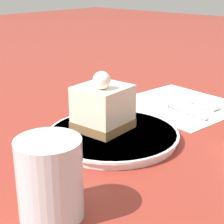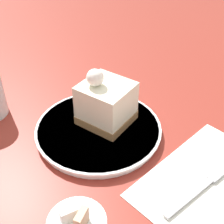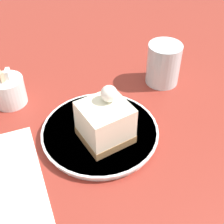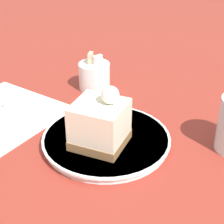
{
  "view_description": "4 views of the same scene",
  "coord_description": "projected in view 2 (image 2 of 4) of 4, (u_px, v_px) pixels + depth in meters",
  "views": [
    {
      "loc": [
        0.38,
        0.35,
        0.25
      ],
      "look_at": [
        -0.02,
        -0.02,
        0.05
      ],
      "focal_mm": 60.0,
      "sensor_mm": 36.0,
      "label": 1
    },
    {
      "loc": [
        -0.29,
        0.27,
        0.35
      ],
      "look_at": [
        -0.04,
        -0.04,
        0.04
      ],
      "focal_mm": 50.0,
      "sensor_mm": 36.0,
      "label": 2
    },
    {
      "loc": [
        -0.19,
        -0.38,
        0.41
      ],
      "look_at": [
        -0.01,
        -0.03,
        0.06
      ],
      "focal_mm": 50.0,
      "sensor_mm": 36.0,
      "label": 3
    },
    {
      "loc": [
        0.22,
        -0.47,
        0.36
      ],
      "look_at": [
        -0.02,
        -0.01,
        0.06
      ],
      "focal_mm": 60.0,
      "sensor_mm": 36.0,
      "label": 4
    }
  ],
  "objects": [
    {
      "name": "plate",
      "position": [
        98.0,
        129.0,
        0.52
      ],
      "size": [
        0.21,
        0.21,
        0.01
      ],
      "color": "white",
      "rests_on": "ground_plane"
    },
    {
      "name": "ground_plane",
      "position": [
        79.0,
        133.0,
        0.53
      ],
      "size": [
        4.0,
        4.0,
        0.0
      ],
      "primitive_type": "plane",
      "color": "maroon"
    },
    {
      "name": "cake_slice",
      "position": [
        106.0,
        103.0,
        0.51
      ],
      "size": [
        0.08,
        0.08,
        0.1
      ],
      "rotation": [
        0.0,
        0.0,
        0.07
      ],
      "color": "olive",
      "rests_on": "plate"
    },
    {
      "name": "knife",
      "position": [
        218.0,
        174.0,
        0.45
      ],
      "size": [
        0.05,
        0.19,
        0.0
      ],
      "rotation": [
        0.0,
        0.0,
        -0.2
      ],
      "color": "#B2B2B7",
      "rests_on": "napkin"
    }
  ]
}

